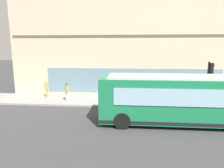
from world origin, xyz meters
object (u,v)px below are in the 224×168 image
Objects in this scene: traffic_light_near_corner at (210,76)px; pedestrian_by_light_pole at (67,91)px; city_bus_nearside at (180,100)px; newspaper_vending_box at (122,94)px; fire_hydrant at (132,95)px; pedestrian_walking_along_curb at (47,88)px.

traffic_light_near_corner reaches higher than pedestrian_by_light_pole.
newspaper_vending_box is at bearing 36.80° from city_bus_nearside.
pedestrian_by_light_pole reaches higher than newspaper_vending_box.
pedestrian_by_light_pole is (0.76, 11.52, -1.57)m from traffic_light_near_corner.
fire_hydrant is 5.85m from pedestrian_by_light_pole.
pedestrian_walking_along_curb is (1.10, 2.31, 0.01)m from pedestrian_by_light_pole.
fire_hydrant is 0.82× the size of newspaper_vending_box.
fire_hydrant is 0.46× the size of pedestrian_by_light_pole.
fire_hydrant is (2.01, 5.82, -2.13)m from traffic_light_near_corner.
newspaper_vending_box is (-0.02, -7.04, -0.47)m from pedestrian_walking_along_curb.
newspaper_vending_box is at bearing 74.83° from traffic_light_near_corner.
city_bus_nearside is 4.55m from traffic_light_near_corner.
city_bus_nearside is 2.82× the size of traffic_light_near_corner.
newspaper_vending_box is at bearing 100.08° from fire_hydrant.
traffic_light_near_corner is at bearing -105.17° from newspaper_vending_box.
traffic_light_near_corner is 2.20× the size of pedestrian_walking_along_curb.
city_bus_nearside reaches higher than pedestrian_walking_along_curb.
newspaper_vending_box is at bearing -90.19° from pedestrian_walking_along_curb.
traffic_light_near_corner reaches higher than newspaper_vending_box.
traffic_light_near_corner is 14.04m from pedestrian_walking_along_curb.
fire_hydrant is 0.46× the size of pedestrian_walking_along_curb.
pedestrian_walking_along_curb is (1.86, 13.83, -1.56)m from traffic_light_near_corner.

